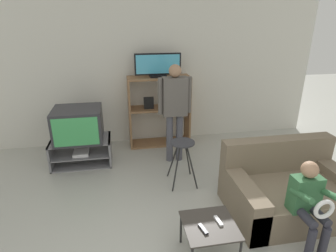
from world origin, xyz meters
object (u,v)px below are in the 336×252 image
Objects in this scene: tv_stand at (82,152)px; remote_control_white at (218,221)px; media_shelf at (159,111)px; remote_control_black at (203,229)px; person_standing_adult at (175,105)px; person_seated_child at (309,200)px; television_main at (78,125)px; couch at (288,190)px; folding_stool at (182,150)px; snack_table at (209,228)px; television_flat at (158,66)px.

remote_control_white is (1.54, -2.21, 0.20)m from tv_stand.
media_shelf is 8.94× the size of remote_control_black.
person_seated_child is at bearing -65.38° from person_standing_adult.
television_main is 3.17m from couch.
media_shelf reaches higher than remote_control_black.
television_main reaches higher than folding_stool.
couch is (1.29, 0.62, -0.14)m from remote_control_black.
folding_stool is 1.44m from couch.
person_seated_child is (2.48, -2.25, 0.34)m from tv_stand.
snack_table is at bearing -91.78° from folding_stool.
person_standing_adult is at bearing -76.40° from television_flat.
person_standing_adult is (-0.03, 2.06, 0.57)m from remote_control_white.
tv_stand is at bearing -158.25° from media_shelf.
media_shelf is 2.53× the size of snack_table.
remote_control_white is (0.18, 0.08, 0.00)m from remote_control_black.
couch is 0.66m from person_seated_child.
snack_table is at bearing 179.35° from person_seated_child.
remote_control_black reaches higher than snack_table.
media_shelf is 2.85m from remote_control_black.
folding_stool is at bearing 84.84° from remote_control_white.
remote_control_white reaches higher than snack_table.
folding_stool is at bearing 125.38° from person_seated_child.
folding_stool is at bearing 71.70° from remote_control_black.
remote_control_white is at bearing -55.00° from television_main.
television_main is at bearing 150.18° from folding_stool.
folding_stool is 1.29× the size of snack_table.
media_shelf is 0.79m from person_standing_adult.
television_main reaches higher than tv_stand.
person_standing_adult is (0.07, 2.08, 0.62)m from snack_table.
remote_control_black is 0.15× the size of person_seated_child.
person_seated_child reaches higher than tv_stand.
couch is at bearing 24.95° from snack_table.
remote_control_white is 1.24m from couch.
person_seated_child is at bearing -9.65° from remote_control_white.
person_seated_child is (2.48, -2.25, -0.13)m from television_main.
tv_stand is 6.59× the size of remote_control_white.
tv_stand is 0.59× the size of person_standing_adult.
person_seated_child is at bearing -0.65° from snack_table.
television_flat is (-0.01, -0.02, 0.82)m from media_shelf.
tv_stand is 1.86× the size of snack_table.
folding_stool reaches higher than remote_control_black.
television_flat is 5.60× the size of remote_control_white.
folding_stool is 1.39m from snack_table.
television_main is 1.44× the size of snack_table.
snack_table is 1.33m from couch.
media_shelf is 1.96× the size of folding_stool.
couch is (1.20, 0.56, -0.09)m from snack_table.
person_seated_child is at bearing -42.16° from television_main.
snack_table is 3.54× the size of remote_control_white.
remote_control_black is (0.01, -2.82, -1.07)m from television_flat.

